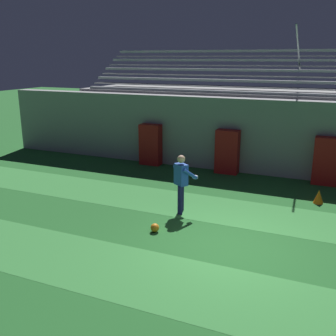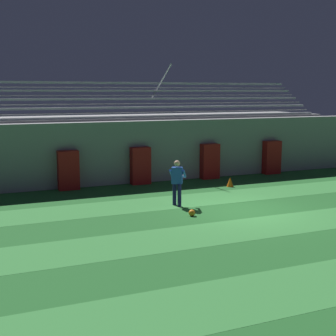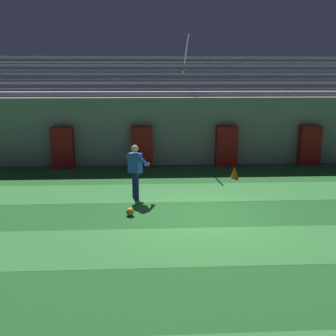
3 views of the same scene
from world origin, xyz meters
name	(u,v)px [view 2 (image 2 of 3)]	position (x,y,z in m)	size (l,w,h in m)	color
ground_plane	(245,211)	(0.00, 0.00, 0.00)	(80.00, 80.00, 0.00)	#236028
turf_stripe_mid	(277,225)	(0.00, -1.91, 0.00)	(28.00, 2.04, 0.01)	#38843D
turf_stripe_far	(215,198)	(0.00, 2.18, 0.00)	(28.00, 2.04, 0.01)	#38843D
back_wall	(172,150)	(0.00, 6.50, 1.40)	(24.00, 0.60, 2.80)	gray
padding_pillar_gate_left	(140,166)	(-1.75, 5.95, 0.83)	(0.87, 0.44, 1.66)	maroon
padding_pillar_gate_right	(210,161)	(1.75, 5.95, 0.83)	(0.87, 0.44, 1.66)	maroon
padding_pillar_far_left	(68,170)	(-4.96, 5.95, 0.83)	(0.87, 0.44, 1.66)	maroon
padding_pillar_far_right	(272,157)	(5.26, 5.95, 0.83)	(0.87, 0.44, 1.66)	maroon
bleacher_stand	(154,143)	(0.00, 8.84, 1.50)	(18.00, 4.05, 5.43)	gray
goalkeeper	(177,180)	(-1.88, 1.58, 0.95)	(0.74, 0.72, 1.67)	#19194C
soccer_ball	(192,213)	(-2.00, 0.08, 0.11)	(0.22, 0.22, 0.22)	orange
traffic_cone	(230,182)	(1.67, 3.88, 0.21)	(0.30, 0.30, 0.42)	orange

